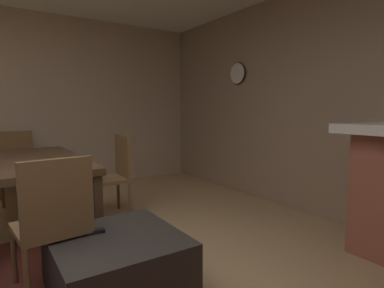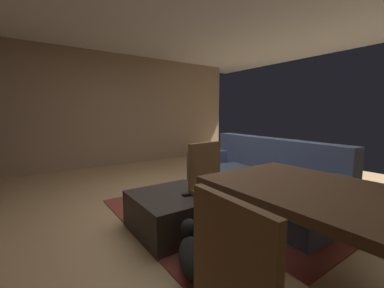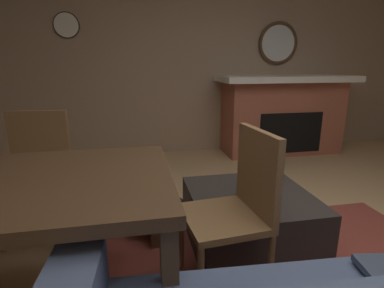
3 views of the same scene
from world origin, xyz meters
TOP-DOWN VIEW (x-y plane):
  - floor at (0.00, 0.00)m, footprint 8.39×8.39m
  - wall_left at (-3.49, 0.00)m, footprint 0.12×6.53m
  - area_rug at (0.23, 0.06)m, footprint 2.60×2.00m
  - couch at (0.29, 0.73)m, footprint 2.16×1.00m
  - ottoman_coffee_table at (0.23, -0.54)m, footprint 0.84×0.81m
  - tv_remote at (0.36, -0.42)m, footprint 0.07×0.17m
  - dining_table at (1.75, -0.19)m, footprint 1.83×0.99m
  - dining_chair_west at (0.44, -0.20)m, footprint 0.48×0.48m
  - small_dog at (0.92, -0.79)m, footprint 0.55×0.42m

SIDE VIEW (x-z plane):
  - floor at x=0.00m, z-range 0.00..0.00m
  - area_rug at x=0.23m, z-range 0.00..0.01m
  - small_dog at x=0.92m, z-range 0.02..0.32m
  - ottoman_coffee_table at x=0.23m, z-range 0.00..0.39m
  - couch at x=0.29m, z-range -0.13..0.77m
  - tv_remote at x=0.36m, z-range 0.39..0.42m
  - dining_chair_west at x=0.44m, z-range 0.06..0.99m
  - dining_table at x=1.75m, z-range 0.30..1.04m
  - wall_left at x=-3.49m, z-range 0.00..2.63m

